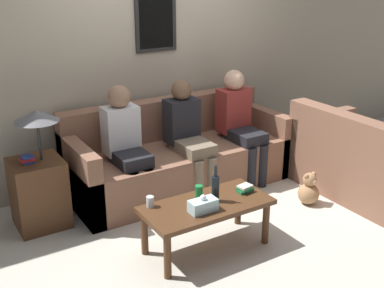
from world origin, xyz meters
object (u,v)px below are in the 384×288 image
(couch_main, at_px, (178,158))
(couch_side, at_px, (367,166))
(coffee_table, at_px, (207,210))
(person_right, at_px, (240,121))
(teddy_bear, at_px, (309,190))
(person_middle, at_px, (188,133))
(wine_bottle, at_px, (215,188))
(person_left, at_px, (126,141))
(drinking_glass, at_px, (150,202))

(couch_main, xyz_separation_m, couch_side, (1.55, -1.23, 0.00))
(couch_side, height_order, coffee_table, couch_side)
(person_right, distance_m, teddy_bear, 1.07)
(person_middle, bearing_deg, coffee_table, -113.50)
(couch_side, distance_m, coffee_table, 1.99)
(couch_side, bearing_deg, teddy_bear, 76.85)
(wine_bottle, xyz_separation_m, person_left, (-0.30, 1.10, 0.13))
(wine_bottle, bearing_deg, person_right, 45.42)
(person_left, relative_size, person_right, 0.99)
(couch_side, xyz_separation_m, wine_bottle, (-1.90, 0.01, 0.23))
(wine_bottle, height_order, person_left, person_left)
(couch_side, distance_m, teddy_bear, 0.70)
(coffee_table, distance_m, person_right, 1.56)
(teddy_bear, bearing_deg, coffee_table, -173.88)
(person_left, distance_m, person_right, 1.34)
(couch_main, distance_m, person_right, 0.79)
(person_left, height_order, teddy_bear, person_left)
(person_left, xyz_separation_m, teddy_bear, (1.55, -0.95, -0.53))
(wine_bottle, height_order, drinking_glass, wine_bottle)
(couch_side, height_order, wine_bottle, couch_side)
(drinking_glass, height_order, person_left, person_left)
(drinking_glass, height_order, teddy_bear, drinking_glass)
(couch_main, relative_size, teddy_bear, 7.01)
(couch_side, relative_size, person_left, 1.28)
(couch_side, distance_m, wine_bottle, 1.92)
(couch_main, xyz_separation_m, person_left, (-0.66, -0.13, 0.35))
(couch_main, distance_m, person_left, 0.76)
(teddy_bear, bearing_deg, couch_side, -13.15)
(couch_side, distance_m, person_left, 2.49)
(couch_main, relative_size, wine_bottle, 7.43)
(couch_side, xyz_separation_m, person_right, (-0.87, 1.06, 0.35))
(drinking_glass, bearing_deg, couch_main, 50.12)
(wine_bottle, bearing_deg, coffee_table, 177.89)
(coffee_table, distance_m, wine_bottle, 0.20)
(coffee_table, height_order, teddy_bear, coffee_table)
(drinking_glass, xyz_separation_m, person_left, (0.20, 0.90, 0.20))
(wine_bottle, distance_m, person_middle, 1.12)
(coffee_table, bearing_deg, person_middle, 66.50)
(wine_bottle, relative_size, teddy_bear, 0.94)
(wine_bottle, xyz_separation_m, drinking_glass, (-0.51, 0.20, -0.08))
(coffee_table, bearing_deg, drinking_glass, 155.45)
(couch_side, relative_size, teddy_bear, 4.54)
(coffee_table, distance_m, teddy_bear, 1.36)
(coffee_table, height_order, drinking_glass, drinking_glass)
(couch_side, bearing_deg, person_middle, 55.47)
(person_right, bearing_deg, couch_side, -50.61)
(person_left, bearing_deg, wine_bottle, -74.52)
(wine_bottle, relative_size, drinking_glass, 3.52)
(person_left, xyz_separation_m, person_middle, (0.67, -0.05, -0.02))
(couch_main, bearing_deg, person_left, -169.01)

